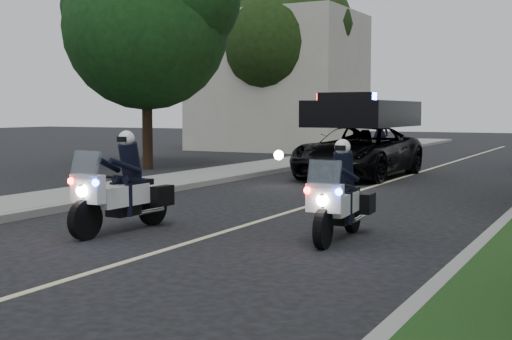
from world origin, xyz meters
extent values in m
plane|color=black|center=(0.00, 0.00, 0.00)|extent=(120.00, 120.00, 0.00)
cube|color=gray|center=(-4.10, 10.00, 0.07)|extent=(0.20, 60.00, 0.15)
cube|color=gray|center=(-5.20, 10.00, 0.08)|extent=(2.00, 60.00, 0.16)
cube|color=#A8A396|center=(-10.00, 26.00, 3.50)|extent=(8.00, 6.00, 7.00)
cube|color=#BFB78C|center=(0.00, 10.00, 0.00)|extent=(0.12, 50.00, 0.01)
imported|color=black|center=(-1.23, 13.71, 0.00)|extent=(2.75, 5.72, 2.75)
imported|color=black|center=(-2.77, 20.59, 0.00)|extent=(0.74, 1.73, 0.88)
imported|color=black|center=(-2.77, 20.59, 0.00)|extent=(0.69, 0.46, 1.89)
camera|label=1|loc=(5.81, -6.21, 2.03)|focal=48.04mm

